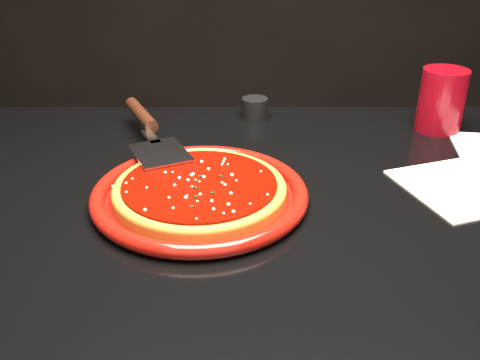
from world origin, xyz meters
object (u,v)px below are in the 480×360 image
Objects in this scene: plate at (200,194)px; pizza_server at (151,129)px; cup at (442,100)px; ramekin at (255,108)px.

plate is 0.92× the size of pizza_server.
plate is 2.67× the size of cup.
ramekin reaches higher than plate.
plate is 5.98× the size of ramekin.
pizza_server is at bearing -169.52° from cup.
pizza_server is at bearing 117.94° from plate.
cup is at bearing 32.49° from plate.
cup is 2.24× the size of ramekin.
pizza_server is 0.56m from cup.
ramekin is at bearing 17.03° from pizza_server.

